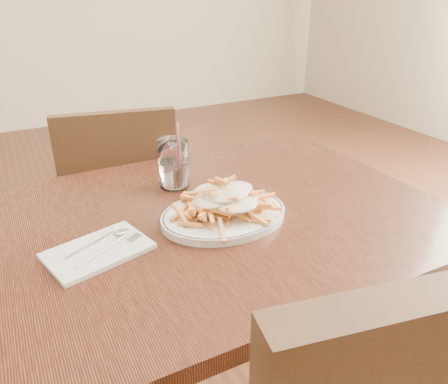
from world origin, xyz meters
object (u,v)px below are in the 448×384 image
fries_plate (224,215)px  loaded_fries (224,197)px  table (194,246)px  water_glass (174,166)px  chair_far (122,202)px

fries_plate → loaded_fries: bearing=0.0°
table → water_glass: 0.24m
table → fries_plate: size_ratio=3.45×
fries_plate → loaded_fries: (0.00, 0.00, 0.05)m
chair_far → water_glass: size_ratio=4.87×
chair_far → fries_plate: bearing=-83.7°
chair_far → loaded_fries: chair_far is taller
fries_plate → table: bearing=150.9°
table → loaded_fries: bearing=-29.1°
table → fries_plate: (0.06, -0.04, 0.09)m
loaded_fries → chair_far: bearing=96.3°
fries_plate → water_glass: water_glass is taller
table → chair_far: chair_far is taller
chair_far → fries_plate: chair_far is taller
chair_far → fries_plate: (0.08, -0.70, 0.27)m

